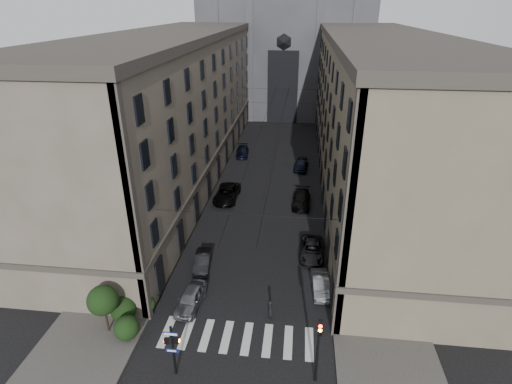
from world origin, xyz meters
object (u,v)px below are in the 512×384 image
at_px(pedestrian_signal_left, 173,347).
at_px(car_left_midnear, 203,261).
at_px(car_left_midfar, 227,194).
at_px(car_right_far, 301,164).
at_px(car_right_midnear, 312,250).
at_px(pedestrian, 270,310).
at_px(car_left_far, 242,152).
at_px(gothic_tower, 287,26).
at_px(car_right_midfar, 302,199).
at_px(car_left_near, 191,298).
at_px(traffic_light_right, 318,343).
at_px(car_right_near, 321,285).

height_order(pedestrian_signal_left, car_left_midnear, pedestrian_signal_left).
xyz_separation_m(car_left_midfar, car_right_far, (9.02, 11.11, -0.01)).
relative_size(car_right_midnear, pedestrian, 2.97).
bearing_deg(car_left_midfar, car_left_far, 92.71).
height_order(gothic_tower, car_right_midfar, gothic_tower).
xyz_separation_m(gothic_tower, car_right_midfar, (4.44, -48.09, -17.06)).
height_order(pedestrian_signal_left, car_left_near, pedestrian_signal_left).
relative_size(gothic_tower, pedestrian, 35.11).
relative_size(car_left_near, car_left_far, 0.91).
bearing_deg(pedestrian, pedestrian_signal_left, 114.00).
height_order(car_left_near, car_right_far, car_right_far).
distance_m(car_right_far, pedestrian, 31.19).
height_order(traffic_light_right, car_right_near, traffic_light_right).
height_order(car_left_midfar, car_right_far, car_left_midfar).
bearing_deg(car_left_midfar, car_left_midnear, -87.37).
bearing_deg(car_left_near, car_right_far, 79.45).
bearing_deg(pedestrian_signal_left, car_right_midnear, 58.35).
xyz_separation_m(car_left_midfar, car_right_midfar, (9.20, -0.41, -0.07)).
xyz_separation_m(car_right_near, car_right_midnear, (-0.66, 5.19, 0.03)).
relative_size(car_left_midfar, car_right_far, 1.25).
relative_size(car_left_far, car_right_far, 1.01).
bearing_deg(car_left_far, car_left_near, -93.54).
bearing_deg(car_left_midnear, pedestrian, -47.43).
relative_size(pedestrian_signal_left, car_left_midfar, 0.69).
xyz_separation_m(pedestrian_signal_left, car_left_midfar, (-1.25, 25.78, -1.52)).
distance_m(car_left_midnear, car_left_midfar, 14.09).
bearing_deg(car_left_near, pedestrian, -1.52).
height_order(pedestrian_signal_left, car_right_midfar, pedestrian_signal_left).
relative_size(gothic_tower, car_left_midnear, 14.87).
bearing_deg(car_left_midfar, car_right_midfar, -1.16).
bearing_deg(traffic_light_right, car_left_midnear, 131.74).
bearing_deg(car_right_midfar, car_left_near, -111.89).
relative_size(traffic_light_right, car_left_midnear, 1.33).
xyz_separation_m(car_right_midnear, car_right_far, (-1.28, 22.20, 0.10)).
relative_size(car_left_near, car_left_midnear, 1.09).
xyz_separation_m(car_left_midnear, car_right_far, (8.72, 25.19, 0.15)).
bearing_deg(pedestrian_signal_left, car_left_midfar, 92.78).
height_order(car_left_midnear, car_right_near, car_right_near).
distance_m(car_left_near, car_right_midfar, 20.75).
relative_size(car_left_near, car_right_midnear, 0.87).
distance_m(gothic_tower, traffic_light_right, 74.67).
bearing_deg(car_right_midfar, pedestrian, -93.62).
height_order(car_right_far, pedestrian, pedestrian).
bearing_deg(gothic_tower, car_right_far, -83.36).
height_order(car_left_far, car_right_midnear, car_right_midnear).
bearing_deg(pedestrian, car_right_midnear, -41.06).
bearing_deg(car_left_near, car_right_midfar, 70.41).
bearing_deg(car_right_midfar, car_left_midfar, -179.84).
distance_m(car_left_near, car_left_midfar, 19.29).
height_order(car_left_midnear, car_left_far, car_left_far).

